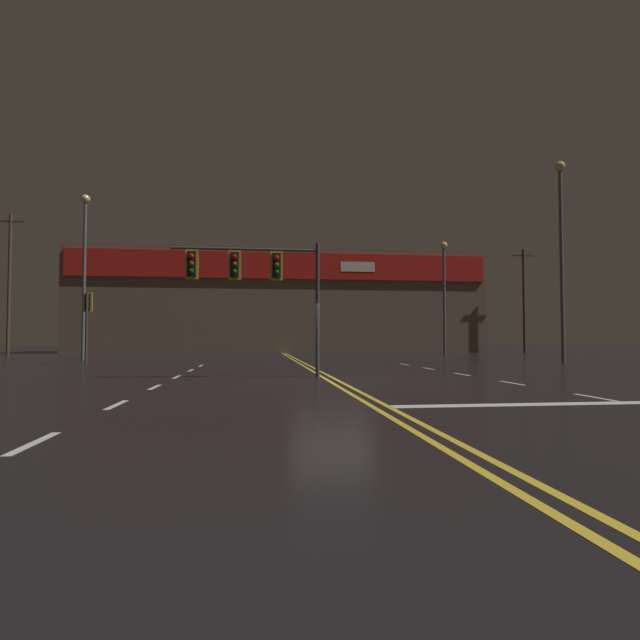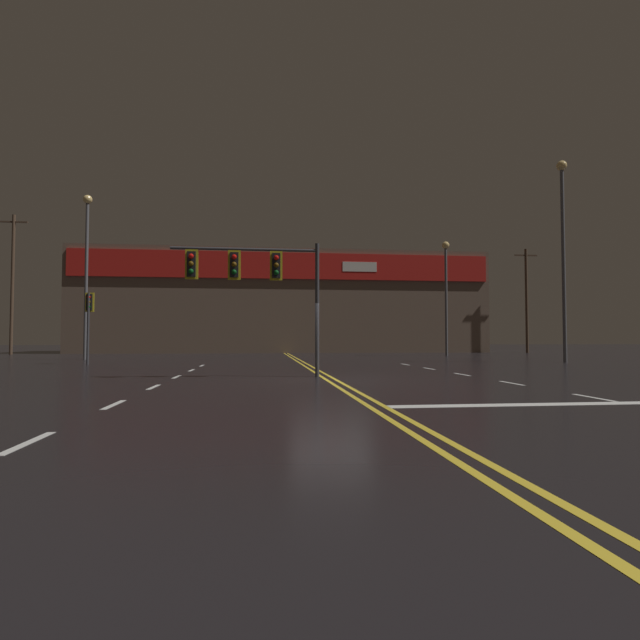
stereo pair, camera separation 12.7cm
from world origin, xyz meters
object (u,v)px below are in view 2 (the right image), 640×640
(streetlight_near_right, at_px, (563,236))
(streetlight_near_left, at_px, (446,282))
(streetlight_median_approach, at_px, (87,255))
(traffic_signal_corner_northwest, at_px, (89,311))
(traffic_signal_median, at_px, (252,272))

(streetlight_near_right, bearing_deg, streetlight_near_left, 103.50)
(streetlight_near_left, relative_size, streetlight_median_approach, 0.84)
(traffic_signal_corner_northwest, xyz_separation_m, streetlight_median_approach, (-2.23, 6.15, 3.87))
(traffic_signal_median, bearing_deg, streetlight_near_right, 27.73)
(streetlight_median_approach, bearing_deg, streetlight_near_left, 8.57)
(traffic_signal_corner_northwest, relative_size, streetlight_near_left, 0.42)
(traffic_signal_median, relative_size, traffic_signal_corner_northwest, 1.35)
(streetlight_near_left, relative_size, streetlight_near_right, 0.78)
(streetlight_near_left, xyz_separation_m, streetlight_near_right, (2.62, -10.89, 1.36))
(traffic_signal_median, xyz_separation_m, streetlight_near_left, (14.35, 19.82, 2.13))
(traffic_signal_corner_northwest, xyz_separation_m, streetlight_near_right, (25.44, -0.97, 4.31))
(traffic_signal_corner_northwest, bearing_deg, streetlight_median_approach, 109.96)
(streetlight_near_left, bearing_deg, traffic_signal_median, -125.92)
(traffic_signal_corner_northwest, height_order, streetlight_near_left, streetlight_near_left)
(traffic_signal_median, xyz_separation_m, traffic_signal_corner_northwest, (-8.47, 9.89, -0.83))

